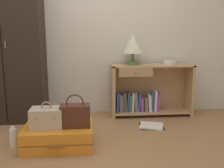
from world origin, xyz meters
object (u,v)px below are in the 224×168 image
(table_lamp, at_px, (133,45))
(open_book_on_floor, at_px, (151,126))
(bookshelf, at_px, (148,91))
(suitcase_large, at_px, (59,136))
(train_case, at_px, (47,118))
(wardrobe, at_px, (7,44))
(handbag, at_px, (75,115))
(bottle, at_px, (13,138))
(bowl, at_px, (170,63))

(table_lamp, height_order, open_book_on_floor, table_lamp)
(bookshelf, distance_m, suitcase_large, 1.53)
(bookshelf, xyz_separation_m, table_lamp, (-0.22, 0.01, 0.66))
(table_lamp, xyz_separation_m, train_case, (-1.04, -1.01, -0.69))
(bookshelf, bearing_deg, wardrobe, -178.10)
(train_case, bearing_deg, handbag, -0.73)
(bottle, bearing_deg, bowl, 26.54)
(open_book_on_floor, bearing_deg, table_lamp, 108.54)
(train_case, distance_m, bottle, 0.42)
(bowl, xyz_separation_m, bottle, (-1.93, -0.96, -0.65))
(wardrobe, bearing_deg, open_book_on_floor, -13.29)
(handbag, xyz_separation_m, open_book_on_floor, (0.93, 0.51, -0.33))
(bookshelf, xyz_separation_m, handbag, (-0.98, -1.01, -0.00))
(bookshelf, height_order, table_lamp, table_lamp)
(train_case, bearing_deg, wardrobe, 123.70)
(table_lamp, bearing_deg, bookshelf, -2.58)
(table_lamp, xyz_separation_m, handbag, (-0.76, -1.02, -0.67))
(bowl, relative_size, bottle, 0.77)
(suitcase_large, bearing_deg, open_book_on_floor, 23.07)
(handbag, distance_m, bottle, 0.69)
(wardrobe, distance_m, suitcase_large, 1.49)
(table_lamp, distance_m, handbag, 1.43)
(wardrobe, height_order, train_case, wardrobe)
(suitcase_large, bearing_deg, bowl, 33.58)
(handbag, bearing_deg, train_case, 179.27)
(train_case, height_order, open_book_on_floor, train_case)
(bookshelf, bearing_deg, bowl, 0.73)
(train_case, relative_size, open_book_on_floor, 0.92)
(bookshelf, relative_size, bottle, 5.15)
(table_lamp, distance_m, bowl, 0.59)
(wardrobe, distance_m, table_lamp, 1.67)
(bookshelf, xyz_separation_m, open_book_on_floor, (-0.05, -0.50, -0.34))
(suitcase_large, height_order, handbag, handbag)
(bottle, bearing_deg, train_case, -6.48)
(bottle, bearing_deg, table_lamp, 34.71)
(bookshelf, bearing_deg, open_book_on_floor, -96.23)
(bowl, distance_m, bottle, 2.26)
(train_case, height_order, handbag, handbag)
(bowl, relative_size, open_book_on_floor, 0.49)
(bowl, xyz_separation_m, suitcase_large, (-1.46, -0.97, -0.65))
(handbag, distance_m, open_book_on_floor, 1.11)
(bookshelf, height_order, bowl, bowl)
(handbag, bearing_deg, suitcase_large, 168.20)
(suitcase_large, bearing_deg, handbag, -11.80)
(table_lamp, bearing_deg, bottle, -145.29)
(bowl, relative_size, suitcase_large, 0.24)
(wardrobe, height_order, bookshelf, wardrobe)
(table_lamp, relative_size, handbag, 1.24)
(bottle, distance_m, open_book_on_floor, 1.64)
(bowl, bearing_deg, open_book_on_floor, -125.63)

